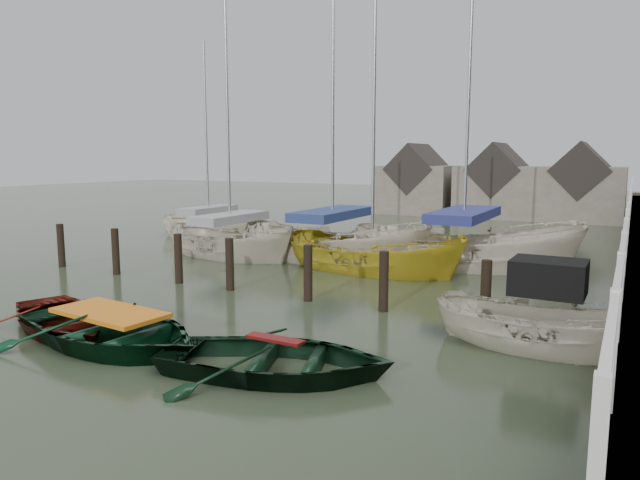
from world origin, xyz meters
The scene contains 12 objects.
ground centered at (0.00, 0.00, 0.00)m, with size 120.00×120.00×0.00m, color #293421.
mooring_pilings centered at (-1.11, 3.00, 0.50)m, with size 13.72×0.22×1.80m.
far_sheds centered at (0.83, 26.00, 1.86)m, with size 14.00×4.08×4.39m.
rowboat_red centered at (-2.00, -1.49, 0.00)m, with size 2.58×3.61×0.75m, color #51130B.
rowboat_green centered at (-0.34, -1.73, 0.00)m, with size 3.08×4.31×0.89m, color black.
rowboat_dkgreen centered at (3.15, -1.45, 0.00)m, with size 2.76×3.87×0.80m, color black.
motorboat centered at (6.80, 2.00, 0.11)m, with size 4.07×1.57×2.42m.
sailboat_a centered at (-4.47, 7.27, 0.06)m, with size 6.20×3.16×10.47m.
sailboat_b centered at (-0.87, 8.27, 0.06)m, with size 7.05×2.76×11.65m.
sailboat_c centered at (1.03, 7.32, 0.01)m, with size 6.40×2.98×10.76m.
sailboat_d centered at (3.35, 9.36, 0.06)m, with size 7.81×4.21×13.08m.
sailboat_e centered at (-8.15, 10.50, 0.07)m, with size 5.38×2.25×9.38m.
Camera 1 is at (8.06, -8.88, 3.51)m, focal length 32.00 mm.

